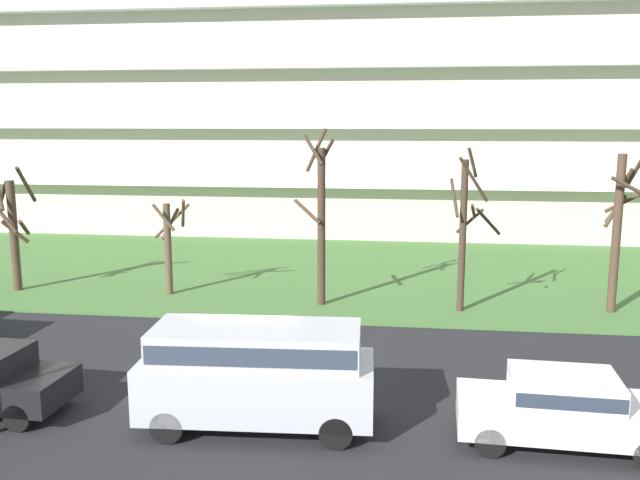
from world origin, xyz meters
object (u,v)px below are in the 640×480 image
object	(u,v)px
tree_far_left	(13,228)
tree_far_right	(618,227)
sedan_white_near_left	(563,406)
tree_left	(169,242)
van_silver_center_left	(257,369)
tree_center	(320,219)
tree_right	(465,228)

from	to	relation	value
tree_far_left	tree_far_right	size ratio (longest dim) A/B	0.90
sedan_white_near_left	tree_far_left	bearing A→B (deg)	152.99
tree_left	van_silver_center_left	world-z (taller)	tree_left
tree_center	tree_right	distance (m)	5.20
tree_far_left	tree_far_right	bearing A→B (deg)	-0.41
tree_left	sedan_white_near_left	bearing A→B (deg)	-41.28
tree_far_right	van_silver_center_left	xyz separation A→B (m)	(-10.65, -10.61, -1.75)
tree_left	van_silver_center_left	size ratio (longest dim) A/B	0.74
tree_left	tree_far_right	size ratio (longest dim) A/B	0.68
tree_center	van_silver_center_left	xyz separation A→B (m)	(-0.13, -10.22, -1.90)
tree_right	tree_far_right	xyz separation A→B (m)	(5.33, 0.62, 0.06)
tree_left	sedan_white_near_left	xyz separation A→B (m)	(12.60, -11.06, -1.28)
tree_right	tree_far_left	bearing A→B (deg)	177.47
tree_far_left	tree_far_right	xyz separation A→B (m)	(22.95, -0.16, 0.53)
tree_right	van_silver_center_left	size ratio (longest dim) A/B	1.12
tree_left	tree_far_right	world-z (taller)	tree_far_right
tree_far_left	tree_right	world-z (taller)	tree_right
tree_far_left	tree_center	bearing A→B (deg)	-2.53
tree_far_left	tree_right	bearing A→B (deg)	-2.53
tree_far_left	van_silver_center_left	size ratio (longest dim) A/B	0.97
tree_right	tree_far_right	size ratio (longest dim) A/B	1.04
tree_left	tree_center	world-z (taller)	tree_center
tree_far_right	sedan_white_near_left	distance (m)	11.57
tree_left	van_silver_center_left	xyz separation A→B (m)	(5.97, -11.06, -0.75)
tree_far_left	tree_center	size ratio (longest dim) A/B	0.78
tree_right	van_silver_center_left	xyz separation A→B (m)	(-5.32, -9.99, -1.70)
tree_center	tree_far_right	size ratio (longest dim) A/B	1.15
tree_far_left	van_silver_center_left	world-z (taller)	tree_far_left
tree_right	tree_left	bearing A→B (deg)	174.56
tree_left	tree_right	bearing A→B (deg)	-5.44
tree_far_right	sedan_white_near_left	bearing A→B (deg)	-110.74
tree_far_right	sedan_white_near_left	size ratio (longest dim) A/B	1.28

